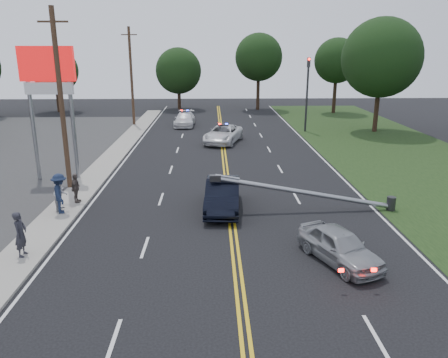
{
  "coord_description": "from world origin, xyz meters",
  "views": [
    {
      "loc": [
        -0.89,
        -12.46,
        7.83
      ],
      "look_at": [
        -0.33,
        8.04,
        1.7
      ],
      "focal_mm": 35.0,
      "sensor_mm": 36.0,
      "label": 1
    }
  ],
  "objects_px": {
    "traffic_signal": "(307,88)",
    "bystander_d": "(76,188)",
    "utility_pole_mid": "(61,101)",
    "waiting_sedan": "(339,246)",
    "emergency_b": "(185,119)",
    "pylon_sign": "(48,81)",
    "fallen_streetlight": "(315,194)",
    "bystander_c": "(60,193)",
    "crashed_sedan": "(223,195)",
    "bystander_b": "(61,192)",
    "utility_pole_far": "(131,77)",
    "bystander_a": "(21,234)",
    "emergency_a": "(223,134)"
  },
  "relations": [
    {
      "from": "traffic_signal",
      "to": "bystander_d",
      "type": "height_order",
      "value": "traffic_signal"
    },
    {
      "from": "traffic_signal",
      "to": "utility_pole_mid",
      "type": "distance_m",
      "value": 25.12
    },
    {
      "from": "waiting_sedan",
      "to": "emergency_b",
      "type": "relative_size",
      "value": 0.8
    },
    {
      "from": "pylon_sign",
      "to": "fallen_streetlight",
      "type": "bearing_deg",
      "value": -22.22
    },
    {
      "from": "bystander_c",
      "to": "traffic_signal",
      "type": "bearing_deg",
      "value": -59.25
    },
    {
      "from": "fallen_streetlight",
      "to": "utility_pole_mid",
      "type": "relative_size",
      "value": 0.94
    },
    {
      "from": "bystander_c",
      "to": "crashed_sedan",
      "type": "bearing_deg",
      "value": -108.65
    },
    {
      "from": "bystander_b",
      "to": "waiting_sedan",
      "type": "bearing_deg",
      "value": -121.25
    },
    {
      "from": "utility_pole_far",
      "to": "traffic_signal",
      "type": "bearing_deg",
      "value": -12.89
    },
    {
      "from": "traffic_signal",
      "to": "utility_pole_mid",
      "type": "xyz_separation_m",
      "value": [
        -17.5,
        -18.0,
        0.88
      ]
    },
    {
      "from": "pylon_sign",
      "to": "bystander_a",
      "type": "distance_m",
      "value": 12.13
    },
    {
      "from": "waiting_sedan",
      "to": "bystander_c",
      "type": "bearing_deg",
      "value": 133.97
    },
    {
      "from": "waiting_sedan",
      "to": "emergency_a",
      "type": "xyz_separation_m",
      "value": [
        -3.85,
        22.3,
        0.08
      ]
    },
    {
      "from": "pylon_sign",
      "to": "bystander_c",
      "type": "distance_m",
      "value": 8.2
    },
    {
      "from": "pylon_sign",
      "to": "fallen_streetlight",
      "type": "distance_m",
      "value": 16.66
    },
    {
      "from": "emergency_b",
      "to": "utility_pole_mid",
      "type": "bearing_deg",
      "value": -102.27
    },
    {
      "from": "waiting_sedan",
      "to": "fallen_streetlight",
      "type": "bearing_deg",
      "value": 64.39
    },
    {
      "from": "bystander_d",
      "to": "bystander_c",
      "type": "bearing_deg",
      "value": 174.65
    },
    {
      "from": "utility_pole_far",
      "to": "bystander_c",
      "type": "relative_size",
      "value": 5.06
    },
    {
      "from": "fallen_streetlight",
      "to": "bystander_a",
      "type": "relative_size",
      "value": 5.21
    },
    {
      "from": "utility_pole_mid",
      "to": "waiting_sedan",
      "type": "relative_size",
      "value": 2.57
    },
    {
      "from": "fallen_streetlight",
      "to": "bystander_a",
      "type": "height_order",
      "value": "bystander_a"
    },
    {
      "from": "bystander_a",
      "to": "crashed_sedan",
      "type": "bearing_deg",
      "value": -55.51
    },
    {
      "from": "emergency_a",
      "to": "fallen_streetlight",
      "type": "bearing_deg",
      "value": -58.96
    },
    {
      "from": "pylon_sign",
      "to": "utility_pole_mid",
      "type": "relative_size",
      "value": 0.8
    },
    {
      "from": "bystander_b",
      "to": "fallen_streetlight",
      "type": "bearing_deg",
      "value": -97.48
    },
    {
      "from": "utility_pole_mid",
      "to": "emergency_b",
      "type": "height_order",
      "value": "utility_pole_mid"
    },
    {
      "from": "utility_pole_mid",
      "to": "bystander_a",
      "type": "xyz_separation_m",
      "value": [
        0.92,
        -8.83,
        -4.07
      ]
    },
    {
      "from": "pylon_sign",
      "to": "fallen_streetlight",
      "type": "relative_size",
      "value": 0.85
    },
    {
      "from": "utility_pole_far",
      "to": "crashed_sedan",
      "type": "height_order",
      "value": "utility_pole_far"
    },
    {
      "from": "waiting_sedan",
      "to": "bystander_a",
      "type": "bearing_deg",
      "value": 154.33
    },
    {
      "from": "fallen_streetlight",
      "to": "waiting_sedan",
      "type": "relative_size",
      "value": 2.4
    },
    {
      "from": "utility_pole_far",
      "to": "waiting_sedan",
      "type": "height_order",
      "value": "utility_pole_far"
    },
    {
      "from": "bystander_c",
      "to": "pylon_sign",
      "type": "bearing_deg",
      "value": -2.9
    },
    {
      "from": "fallen_streetlight",
      "to": "bystander_b",
      "type": "xyz_separation_m",
      "value": [
        -12.62,
        0.26,
        0.12
      ]
    },
    {
      "from": "fallen_streetlight",
      "to": "emergency_a",
      "type": "distance_m",
      "value": 17.32
    },
    {
      "from": "traffic_signal",
      "to": "waiting_sedan",
      "type": "height_order",
      "value": "traffic_signal"
    },
    {
      "from": "pylon_sign",
      "to": "crashed_sedan",
      "type": "xyz_separation_m",
      "value": [
        10.11,
        -5.68,
        -5.22
      ]
    },
    {
      "from": "emergency_b",
      "to": "bystander_b",
      "type": "height_order",
      "value": "bystander_b"
    },
    {
      "from": "utility_pole_far",
      "to": "bystander_c",
      "type": "xyz_separation_m",
      "value": [
        0.9,
        -26.2,
        -3.98
      ]
    },
    {
      "from": "pylon_sign",
      "to": "utility_pole_far",
      "type": "xyz_separation_m",
      "value": [
        1.3,
        20.0,
        -0.91
      ]
    },
    {
      "from": "utility_pole_far",
      "to": "bystander_a",
      "type": "bearing_deg",
      "value": -88.29
    },
    {
      "from": "utility_pole_mid",
      "to": "bystander_a",
      "type": "relative_size",
      "value": 5.57
    },
    {
      "from": "utility_pole_mid",
      "to": "bystander_b",
      "type": "bearing_deg",
      "value": -78.38
    },
    {
      "from": "pylon_sign",
      "to": "crashed_sedan",
      "type": "distance_m",
      "value": 12.71
    },
    {
      "from": "bystander_a",
      "to": "fallen_streetlight",
      "type": "bearing_deg",
      "value": -67.51
    },
    {
      "from": "bystander_b",
      "to": "bystander_c",
      "type": "bearing_deg",
      "value": -170.08
    },
    {
      "from": "fallen_streetlight",
      "to": "bystander_a",
      "type": "bearing_deg",
      "value": -158.8
    },
    {
      "from": "bystander_a",
      "to": "bystander_d",
      "type": "xyz_separation_m",
      "value": [
        0.27,
        6.15,
        -0.13
      ]
    },
    {
      "from": "waiting_sedan",
      "to": "emergency_a",
      "type": "distance_m",
      "value": 22.63
    }
  ]
}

